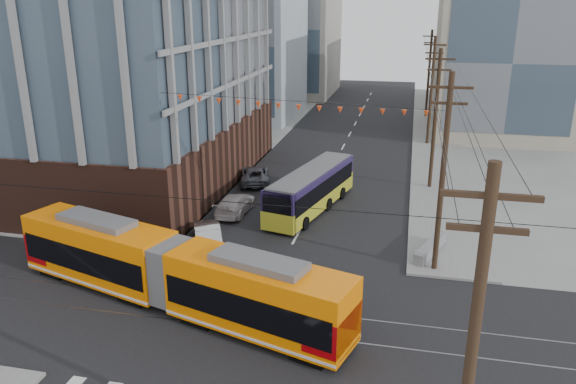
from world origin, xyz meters
name	(u,v)px	position (x,y,z in m)	size (l,w,h in m)	color
ground	(227,369)	(0.00, 0.00, 0.00)	(160.00, 160.00, 0.00)	slate
office_building	(47,1)	(-22.00, 23.00, 14.30)	(30.00, 25.00, 28.60)	#381E16
bg_bldg_nw_near	(227,45)	(-17.00, 52.00, 9.00)	(18.00, 16.00, 18.00)	#8C99A5
bg_bldg_ne_near	(502,62)	(16.00, 48.00, 8.00)	(14.00, 14.00, 16.00)	gray
bg_bldg_nw_far	(284,30)	(-14.00, 72.00, 10.00)	(16.00, 18.00, 20.00)	gray
bg_bldg_ne_far	(497,55)	(18.00, 68.00, 7.00)	(16.00, 16.00, 14.00)	#8C99A5
utility_pole_near	(469,374)	(8.50, -6.00, 5.50)	(0.30, 0.30, 11.00)	black
utility_pole_far	(429,74)	(8.50, 56.00, 5.50)	(0.30, 0.30, 11.00)	black
streetcar	(173,273)	(-4.14, 4.28, 1.80)	(18.70, 2.63, 3.60)	#FE7502
city_bus	(311,189)	(0.05, 19.06, 1.54)	(2.36, 10.90, 3.09)	#221740
parked_car_silver	(207,234)	(-5.13, 11.60, 0.73)	(1.54, 4.41, 1.45)	#AAAAAA
parked_car_white	(235,204)	(-5.10, 17.25, 0.69)	(1.92, 4.73, 1.37)	silver
parked_car_grey	(255,175)	(-5.66, 24.30, 0.70)	(2.32, 5.03, 1.40)	#51555F
jersey_barrier	(430,249)	(8.30, 12.94, 0.41)	(0.92, 4.07, 0.81)	gray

